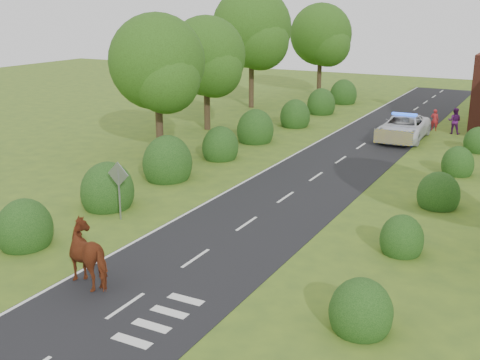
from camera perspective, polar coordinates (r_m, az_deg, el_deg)
The scene contains 14 objects.
ground at distance 21.88m, azimuth -4.24°, elevation -7.46°, with size 120.00×120.00×0.00m, color #405F20.
road at distance 34.78m, azimuth 8.99°, elevation 1.53°, with size 6.00×70.00×0.02m, color black.
road_markings at distance 33.44m, azimuth 5.23°, elevation 1.09°, with size 4.96×70.00×0.01m.
hedgerow_left at distance 34.35m, azimuth -3.12°, elevation 2.79°, with size 2.75×50.41×3.00m.
hedgerow_right at distance 29.57m, azimuth 18.70°, elevation -0.74°, with size 2.10×45.78×2.10m.
tree_left_a at distance 35.47m, azimuth -7.67°, elevation 10.64°, with size 5.74×5.60×8.38m.
tree_left_b at distance 42.98m, azimuth -3.02°, elevation 11.36°, with size 5.74×5.60×8.07m.
tree_left_c at distance 52.30m, azimuth 1.33°, elevation 13.92°, with size 6.97×6.80×10.22m.
tree_left_d at distance 60.56m, azimuth 7.85°, elevation 13.28°, with size 6.15×6.00×8.89m.
road_sign at distance 25.62m, azimuth -11.44°, elevation -0.20°, with size 1.06×0.08×2.53m.
cow at distance 20.32m, azimuth -13.79°, elevation -7.20°, with size 1.29×2.43×1.73m, color #5C1E0A.
police_van at distance 41.84m, azimuth 15.24°, elevation 4.82°, with size 2.85×6.02×1.79m.
pedestrian_red at distance 45.57m, azimuth 17.97°, elevation 5.45°, with size 0.56×0.37×1.54m, color #A72023.
pedestrian_purple at distance 44.74m, azimuth 19.67°, elevation 5.29°, with size 0.89×0.70×1.84m, color #4C1554.
Camera 1 is at (10.77, -16.86, 8.86)m, focal length 45.00 mm.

